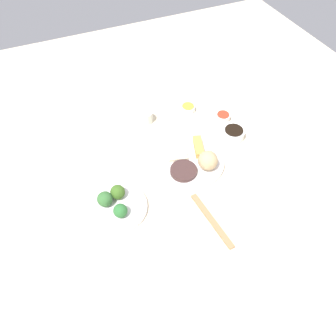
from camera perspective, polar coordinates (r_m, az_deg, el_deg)
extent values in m
cube|color=beige|center=(1.29, 1.64, 1.37)|extent=(2.20, 2.20, 0.02)
cylinder|color=white|center=(1.26, 4.05, 1.05)|extent=(0.25, 0.25, 0.02)
sphere|color=tan|center=(1.21, 6.94, 1.31)|extent=(0.07, 0.07, 0.07)
cube|color=gold|center=(1.28, 5.40, 3.57)|extent=(0.11, 0.06, 0.02)
cube|color=beige|center=(1.26, 1.44, 2.60)|extent=(0.10, 0.09, 0.02)
cylinder|color=#402A27|center=(1.21, 2.72, -0.49)|extent=(0.10, 0.10, 0.02)
cylinder|color=white|center=(1.14, -8.74, -6.81)|extent=(0.20, 0.20, 0.01)
sphere|color=#2D6B32|center=(1.10, -8.28, -7.36)|extent=(0.05, 0.05, 0.05)
sphere|color=#366832|center=(1.13, -10.90, -5.32)|extent=(0.05, 0.05, 0.05)
sphere|color=#3C6321|center=(1.14, -8.75, -4.14)|extent=(0.05, 0.05, 0.05)
cylinder|color=white|center=(1.37, 11.28, 5.85)|extent=(0.09, 0.09, 0.04)
cylinder|color=black|center=(1.36, 11.41, 6.48)|extent=(0.07, 0.07, 0.00)
cylinder|color=white|center=(1.48, 3.48, 10.28)|extent=(0.06, 0.06, 0.02)
cylinder|color=yellow|center=(1.47, 3.50, 10.70)|extent=(0.05, 0.05, 0.00)
cylinder|color=white|center=(1.45, 9.51, 8.74)|extent=(0.06, 0.06, 0.02)
cylinder|color=red|center=(1.44, 9.58, 9.16)|extent=(0.05, 0.05, 0.00)
cylinder|color=white|center=(1.42, -3.94, 8.86)|extent=(0.06, 0.06, 0.05)
cube|color=#A77A4F|center=(1.12, 7.60, -8.98)|extent=(0.23, 0.04, 0.01)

